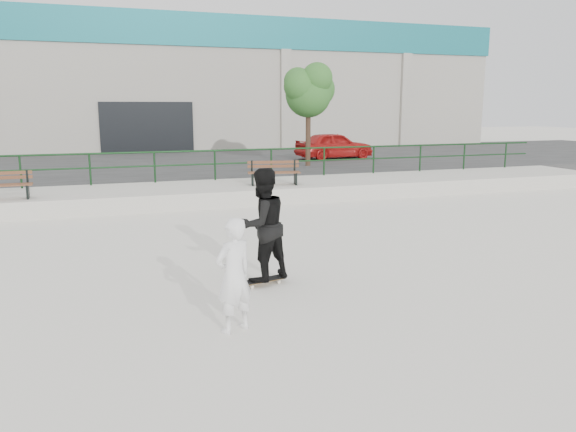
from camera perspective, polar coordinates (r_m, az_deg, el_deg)
name	(u,v)px	position (r m, az deg, el deg)	size (l,w,h in m)	color
ground	(294,298)	(8.94, 0.64, -8.34)	(120.00, 120.00, 0.00)	white
ledge	(193,194)	(17.87, -9.67, 2.19)	(30.00, 3.00, 0.50)	beige
parking_strip	(161,167)	(26.23, -12.75, 4.88)	(60.00, 14.00, 0.50)	#303030
railing	(185,159)	(19.02, -10.41, 5.71)	(28.00, 0.06, 1.03)	#143718
commercial_building	(134,82)	(40.06, -15.35, 13.03)	(44.20, 16.33, 8.00)	#B5B0A3
bench_left	(0,186)	(16.95, -27.25, 2.75)	(1.64, 0.52, 0.75)	#53341C
bench_right	(274,173)	(17.96, -1.45, 4.41)	(1.72, 0.81, 0.77)	#53341C
tree	(309,89)	(23.69, 2.15, 12.76)	(2.37, 2.11, 4.21)	#4E3427
red_car	(334,145)	(26.94, 4.71, 7.16)	(1.50, 3.72, 1.27)	red
skateboard	(263,280)	(9.56, -2.57, -6.56)	(0.81, 0.38, 0.09)	black
standing_skater	(262,225)	(9.32, -2.63, -0.89)	(0.92, 0.72, 1.89)	black
seated_skater	(234,275)	(7.47, -5.52, -6.03)	(0.57, 0.37, 1.56)	white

